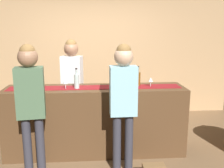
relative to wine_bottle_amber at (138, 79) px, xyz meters
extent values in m
plane|color=brown|center=(-0.65, -0.07, -1.14)|extent=(10.00, 10.00, 0.00)
cube|color=tan|center=(-0.65, 1.83, 0.31)|extent=(6.00, 0.12, 2.90)
cube|color=#543821|center=(-0.65, -0.07, -0.63)|extent=(2.67, 0.60, 1.02)
cube|color=maroon|center=(-0.65, -0.07, -0.11)|extent=(2.54, 0.28, 0.01)
cylinder|color=brown|center=(0.00, 0.00, -0.01)|extent=(0.07, 0.07, 0.21)
cylinder|color=brown|center=(0.00, 0.00, 0.13)|extent=(0.03, 0.03, 0.08)
cylinder|color=black|center=(0.00, 0.00, 0.18)|extent=(0.03, 0.03, 0.02)
cylinder|color=#B2C6C1|center=(-0.92, -0.12, -0.01)|extent=(0.07, 0.07, 0.21)
cylinder|color=#B2C6C1|center=(-0.92, -0.12, 0.13)|extent=(0.03, 0.03, 0.08)
cylinder|color=black|center=(-0.92, -0.12, 0.18)|extent=(0.03, 0.03, 0.02)
cylinder|color=silver|center=(-1.44, -0.15, -0.11)|extent=(0.06, 0.06, 0.00)
cylinder|color=silver|center=(-1.44, -0.15, -0.07)|extent=(0.01, 0.01, 0.08)
cone|color=silver|center=(-1.44, -0.15, 0.00)|extent=(0.07, 0.07, 0.06)
cylinder|color=silver|center=(0.18, -0.07, -0.11)|extent=(0.06, 0.06, 0.00)
cylinder|color=silver|center=(0.18, -0.07, -0.07)|extent=(0.01, 0.01, 0.08)
cone|color=silver|center=(0.18, -0.07, 0.00)|extent=(0.07, 0.07, 0.06)
cylinder|color=silver|center=(-1.08, -0.12, -0.11)|extent=(0.06, 0.06, 0.00)
cylinder|color=silver|center=(-1.08, -0.12, -0.07)|extent=(0.01, 0.01, 0.08)
cone|color=silver|center=(-1.08, -0.12, 0.00)|extent=(0.07, 0.07, 0.06)
cylinder|color=#26262B|center=(-0.96, 0.49, -0.74)|extent=(0.11, 0.11, 0.80)
cylinder|color=#26262B|center=(-1.11, 0.53, -0.74)|extent=(0.11, 0.11, 0.80)
cube|color=white|center=(-1.03, 0.51, -0.02)|extent=(0.38, 0.27, 0.63)
sphere|color=#9E7051|center=(-1.03, 0.51, 0.41)|extent=(0.24, 0.24, 0.24)
sphere|color=olive|center=(-1.03, 0.51, 0.48)|extent=(0.19, 0.19, 0.19)
cylinder|color=#33333D|center=(-0.38, -0.65, -0.74)|extent=(0.11, 0.11, 0.80)
cylinder|color=#33333D|center=(-0.22, -0.65, -0.74)|extent=(0.11, 0.11, 0.80)
cube|color=#99D1E0|center=(-0.30, -0.65, -0.03)|extent=(0.34, 0.21, 0.63)
sphere|color=#DBAD89|center=(-0.30, -0.65, 0.41)|extent=(0.24, 0.24, 0.24)
sphere|color=olive|center=(-0.30, -0.65, 0.47)|extent=(0.19, 0.19, 0.19)
cylinder|color=#33333D|center=(-1.53, -0.67, -0.74)|extent=(0.11, 0.11, 0.80)
cylinder|color=#33333D|center=(-1.37, -0.65, -0.74)|extent=(0.11, 0.11, 0.80)
cube|color=#4C6B4C|center=(-1.45, -0.66, -0.02)|extent=(0.36, 0.24, 0.63)
sphere|color=#9E7051|center=(-1.45, -0.66, 0.41)|extent=(0.24, 0.24, 0.24)
sphere|color=olive|center=(-1.45, -0.66, 0.48)|extent=(0.19, 0.19, 0.19)
camera|label=1|loc=(-0.67, -3.79, 0.75)|focal=41.30mm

